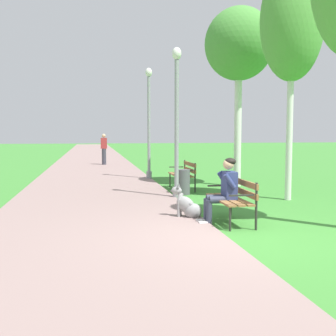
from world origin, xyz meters
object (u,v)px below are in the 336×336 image
Objects in this scene: park_bench_mid at (184,173)px; lamp_post_mid at (149,122)px; park_bench_near at (234,196)px; pedestrian_distant at (104,149)px; person_seated_on_near_bench at (224,188)px; litter_bin at (183,182)px; birch_tree_second at (292,23)px; lamp_post_near at (177,121)px; birch_tree_third at (239,45)px; dog_grey at (188,206)px.

lamp_post_mid is (-0.66, 2.95, 1.59)m from park_bench_mid.
park_bench_near is 0.91× the size of pedestrian_distant.
litter_bin is at bearing 89.36° from person_seated_on_near_bench.
park_bench_mid is at bearing 132.54° from birch_tree_second.
birch_tree_second reaches higher than lamp_post_near.
birch_tree_second reaches higher than birch_tree_third.
lamp_post_near is at bearing 98.84° from park_bench_near.
dog_grey is 0.20× the size of lamp_post_near.
person_seated_on_near_bench is 0.89m from dog_grey.
person_seated_on_near_bench is at bearing -87.16° from lamp_post_mid.
park_bench_near is 0.25× the size of birch_tree_second.
birch_tree_third reaches higher than pedestrian_distant.
park_bench_mid is 10.14m from pedestrian_distant.
birch_tree_second is 2.91m from birch_tree_third.
lamp_post_mid reaches higher than litter_bin.
lamp_post_near is (-0.56, -1.66, 1.51)m from park_bench_mid.
birch_tree_third is (2.42, 2.13, 2.43)m from lamp_post_near.
park_bench_near is at bearing -110.19° from birch_tree_third.
park_bench_near is 2.14× the size of litter_bin.
park_bench_near and park_bench_mid have the same top height.
litter_bin is (0.04, 3.78, -0.33)m from person_seated_on_near_bench.
lamp_post_mid is 7.22m from pedestrian_distant.
dog_grey is at bearing -84.99° from pedestrian_distant.
person_seated_on_near_bench is 1.63× the size of dog_grey.
pedestrian_distant is at bearing 112.80° from birch_tree_third.
person_seated_on_near_bench is at bearing -136.06° from birch_tree_second.
park_bench_mid is 4.39m from birch_tree_third.
lamp_post_mid is 0.72× the size of birch_tree_third.
park_bench_mid is at bearing 71.35° from lamp_post_near.
pedestrian_distant is at bearing 109.29° from birch_tree_second.
park_bench_mid is at bearing 86.68° from person_seated_on_near_bench.
lamp_post_near is (0.30, 2.64, 1.76)m from dog_grey.
birch_tree_third reaches higher than litter_bin.
lamp_post_near is at bearing -108.65° from park_bench_mid.
park_bench_near is 0.27× the size of birch_tree_third.
lamp_post_near is at bearing -138.61° from birch_tree_third.
pedestrian_distant is (-2.03, 14.70, 0.33)m from park_bench_near.
lamp_post_near is 0.69× the size of birch_tree_third.
birch_tree_second is at bearing -15.24° from lamp_post_near.
dog_grey is (-0.58, 0.52, -0.42)m from person_seated_on_near_bench.
lamp_post_near reaches higher than park_bench_mid.
birch_tree_third reaches higher than person_seated_on_near_bench.
park_bench_mid is 0.38× the size of lamp_post_near.
lamp_post_mid reaches higher than park_bench_near.
birch_tree_second is 8.50× the size of litter_bin.
litter_bin is at bearing -144.25° from birch_tree_third.
birch_tree_third is (2.72, 4.77, 4.20)m from dog_grey.
dog_grey is at bearing 147.89° from park_bench_near.
birch_tree_second is 13.55m from pedestrian_distant.
birch_tree_third is 8.06× the size of litter_bin.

